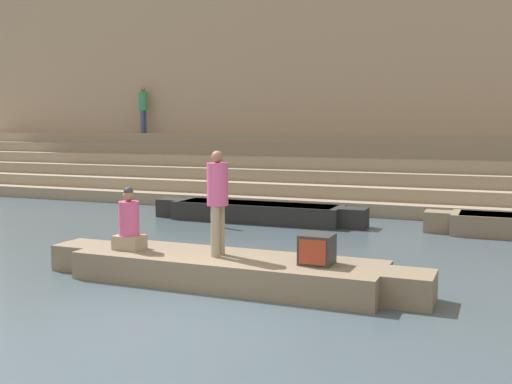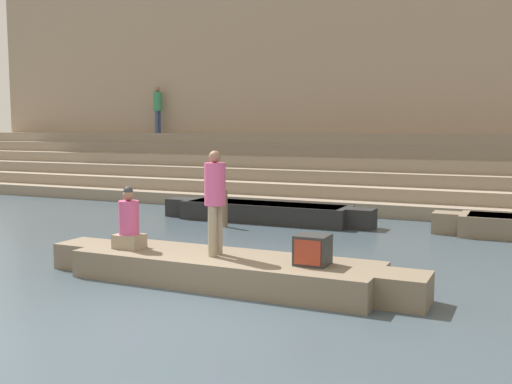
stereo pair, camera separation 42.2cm
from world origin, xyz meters
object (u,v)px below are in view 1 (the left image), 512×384
Objects in this scene: person_rowing at (129,224)px; mooring_post at (218,208)px; person_standing at (218,196)px; moored_boat_distant at (257,212)px; rowboat_main at (227,269)px; tv_set at (317,249)px; person_on_steps at (143,106)px.

person_rowing is 1.11× the size of mooring_post.
person_standing is 6.38m from moored_boat_distant.
person_standing is at bearing -66.82° from moored_boat_distant.
mooring_post reaches higher than rowboat_main.
person_rowing is 2.17× the size of tv_set.
person_standing is 0.93× the size of person_on_steps.
rowboat_main is 3.82× the size of person_standing.
moored_boat_distant is 9.41m from person_on_steps.
person_on_steps reaches higher than person_standing.
tv_set is at bearing -56.47° from person_on_steps.
person_rowing is 0.18× the size of moored_boat_distant.
person_rowing is at bearing -81.52° from moored_boat_distant.
mooring_post is at bearing 103.24° from person_standing.
person_standing reaches higher than rowboat_main.
rowboat_main is at bearing -7.10° from person_standing.
tv_set is 0.08× the size of moored_boat_distant.
rowboat_main is at bearing -62.42° from mooring_post.
moored_boat_distant is at bearing 106.02° from person_rowing.
mooring_post is at bearing -54.73° from person_on_steps.
rowboat_main is 6.07× the size of person_rowing.
person_on_steps reaches higher than moored_boat_distant.
moored_boat_distant is at bearing 111.27° from rowboat_main.
tv_set is at bearing -50.33° from mooring_post.
person_on_steps is at bearing 134.00° from mooring_post.
mooring_post is (-3.98, 4.80, -0.19)m from tv_set.
tv_set is (3.21, 0.13, -0.19)m from person_rowing.
mooring_post is at bearing 137.70° from tv_set.
mooring_post is at bearing 112.89° from person_rowing.
mooring_post is (-0.55, -1.19, 0.21)m from moored_boat_distant.
moored_boat_distant is at bearing 64.99° from mooring_post.
person_rowing is at bearing -169.71° from tv_set.
mooring_post reaches higher than tv_set.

